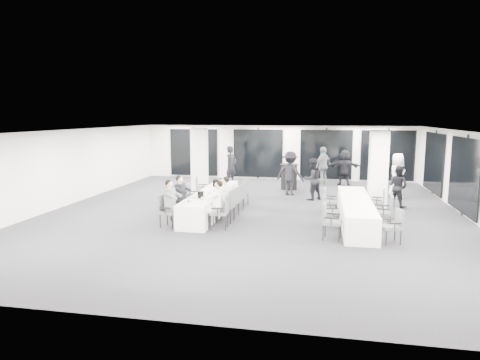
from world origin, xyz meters
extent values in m
cube|color=#242429|center=(0.00, 0.00, -0.01)|extent=(14.00, 16.00, 0.02)
cube|color=white|center=(0.00, 0.00, 2.81)|extent=(14.00, 16.00, 0.02)
cube|color=silver|center=(-7.01, 0.00, 1.40)|extent=(0.02, 16.00, 2.80)
cube|color=silver|center=(7.01, 0.00, 1.40)|extent=(0.02, 16.00, 2.80)
cube|color=silver|center=(0.00, 8.01, 1.40)|extent=(14.00, 0.02, 2.80)
cube|color=silver|center=(0.00, -8.01, 1.40)|extent=(14.00, 0.02, 2.80)
cube|color=black|center=(0.00, 7.94, 1.35)|extent=(13.60, 0.06, 2.50)
cube|color=black|center=(6.94, 1.00, 1.35)|extent=(0.06, 14.00, 2.50)
cube|color=white|center=(-2.80, 3.20, 1.40)|extent=(0.60, 0.60, 2.80)
cube|color=white|center=(4.20, 1.00, 1.40)|extent=(0.60, 0.60, 2.80)
cube|color=white|center=(-1.39, -0.29, 0.38)|extent=(0.90, 5.00, 0.75)
cube|color=white|center=(3.36, -0.81, 0.38)|extent=(0.90, 5.00, 0.75)
cylinder|color=black|center=(0.86, 5.03, 0.57)|extent=(0.72, 0.72, 1.13)
cylinder|color=black|center=(0.86, 5.03, 1.13)|extent=(0.83, 0.83, 0.02)
cube|color=#4B4E53|center=(-2.14, -2.32, 0.46)|extent=(0.55, 0.57, 0.08)
cube|color=#4B4E53|center=(-2.37, -2.28, 0.74)|extent=(0.14, 0.48, 0.47)
cylinder|color=black|center=(-2.31, -2.08, 0.21)|extent=(0.04, 0.04, 0.42)
cylinder|color=black|center=(-2.38, -2.49, 0.21)|extent=(0.04, 0.04, 0.42)
cylinder|color=black|center=(-1.90, -2.15, 0.21)|extent=(0.04, 0.04, 0.42)
cylinder|color=black|center=(-1.98, -2.56, 0.21)|extent=(0.04, 0.04, 0.42)
cube|color=black|center=(-2.10, -2.07, 0.64)|extent=(0.35, 0.10, 0.04)
cube|color=black|center=(-2.19, -2.57, 0.64)|extent=(0.35, 0.10, 0.04)
cube|color=#4B4E53|center=(-2.14, -1.38, 0.49)|extent=(0.53, 0.55, 0.09)
cube|color=#4B4E53|center=(-2.38, -1.37, 0.79)|extent=(0.09, 0.51, 0.50)
cylinder|color=black|center=(-2.35, -1.15, 0.22)|extent=(0.04, 0.04, 0.45)
cylinder|color=black|center=(-2.37, -1.59, 0.22)|extent=(0.04, 0.04, 0.45)
cylinder|color=black|center=(-1.91, -1.17, 0.22)|extent=(0.04, 0.04, 0.45)
cylinder|color=black|center=(-1.93, -1.61, 0.22)|extent=(0.04, 0.04, 0.45)
cube|color=black|center=(-2.13, -1.11, 0.68)|extent=(0.37, 0.06, 0.04)
cube|color=black|center=(-2.15, -1.65, 0.68)|extent=(0.37, 0.06, 0.04)
cube|color=#4B4E53|center=(-2.14, -0.68, 0.44)|extent=(0.47, 0.49, 0.08)
cube|color=#4B4E53|center=(-2.36, -0.67, 0.70)|extent=(0.08, 0.45, 0.45)
cylinder|color=black|center=(-2.33, -0.48, 0.20)|extent=(0.04, 0.04, 0.40)
cylinder|color=black|center=(-2.35, -0.87, 0.20)|extent=(0.04, 0.04, 0.40)
cylinder|color=black|center=(-1.94, -0.50, 0.20)|extent=(0.04, 0.04, 0.40)
cylinder|color=black|center=(-1.96, -0.89, 0.20)|extent=(0.04, 0.04, 0.40)
cube|color=black|center=(-2.13, -0.44, 0.60)|extent=(0.33, 0.06, 0.04)
cube|color=black|center=(-2.16, -0.92, 0.60)|extent=(0.33, 0.06, 0.04)
cube|color=#4B4E53|center=(-2.14, 0.17, 0.44)|extent=(0.52, 0.54, 0.08)
cube|color=#4B4E53|center=(-2.35, 0.13, 0.70)|extent=(0.13, 0.45, 0.45)
cylinder|color=black|center=(-2.37, 0.32, 0.20)|extent=(0.03, 0.03, 0.40)
cylinder|color=black|center=(-2.30, -0.06, 0.20)|extent=(0.03, 0.03, 0.40)
cylinder|color=black|center=(-1.99, 0.39, 0.20)|extent=(0.03, 0.03, 0.40)
cylinder|color=black|center=(-1.92, 0.01, 0.20)|extent=(0.03, 0.03, 0.40)
cube|color=black|center=(-2.18, 0.41, 0.60)|extent=(0.33, 0.10, 0.04)
cube|color=black|center=(-2.10, -0.07, 0.60)|extent=(0.33, 0.10, 0.04)
cube|color=#4B4E53|center=(-2.14, 1.34, 0.48)|extent=(0.60, 0.62, 0.08)
cube|color=#4B4E53|center=(-2.37, 1.28, 0.76)|extent=(0.18, 0.49, 0.49)
cylinder|color=black|center=(-2.40, 1.49, 0.22)|extent=(0.04, 0.04, 0.43)
cylinder|color=black|center=(-2.29, 1.08, 0.22)|extent=(0.04, 0.04, 0.43)
cylinder|color=black|center=(-1.99, 1.60, 0.22)|extent=(0.04, 0.04, 0.43)
cylinder|color=black|center=(-1.88, 1.19, 0.22)|extent=(0.04, 0.04, 0.43)
cube|color=black|center=(-2.21, 1.60, 0.66)|extent=(0.36, 0.13, 0.04)
cube|color=black|center=(-2.08, 1.08, 0.66)|extent=(0.36, 0.13, 0.04)
cube|color=#4B4E53|center=(-0.64, -2.23, 0.49)|extent=(0.53, 0.55, 0.09)
cube|color=#4B4E53|center=(-0.41, -2.21, 0.78)|extent=(0.10, 0.50, 0.50)
cylinder|color=black|center=(-0.41, -2.42, 0.22)|extent=(0.04, 0.04, 0.44)
cylinder|color=black|center=(-0.44, -1.99, 0.22)|extent=(0.04, 0.04, 0.44)
cylinder|color=black|center=(-0.84, -2.46, 0.22)|extent=(0.04, 0.04, 0.44)
cylinder|color=black|center=(-0.87, -2.03, 0.22)|extent=(0.04, 0.04, 0.44)
cube|color=black|center=(-0.62, -2.49, 0.67)|extent=(0.37, 0.07, 0.04)
cube|color=black|center=(-0.66, -1.96, 0.67)|extent=(0.37, 0.07, 0.04)
cube|color=#4B4E53|center=(-0.64, -1.36, 0.49)|extent=(0.52, 0.54, 0.09)
cube|color=#4B4E53|center=(-0.40, -1.37, 0.78)|extent=(0.09, 0.50, 0.50)
cylinder|color=black|center=(-0.44, -1.58, 0.22)|extent=(0.04, 0.04, 0.44)
cylinder|color=black|center=(-0.41, -1.15, 0.22)|extent=(0.04, 0.04, 0.44)
cylinder|color=black|center=(-0.87, -1.56, 0.22)|extent=(0.04, 0.04, 0.44)
cylinder|color=black|center=(-0.85, -1.13, 0.22)|extent=(0.04, 0.04, 0.44)
cube|color=black|center=(-0.66, -1.63, 0.67)|extent=(0.37, 0.06, 0.04)
cube|color=black|center=(-0.63, -1.09, 0.67)|extent=(0.37, 0.06, 0.04)
cube|color=#4B4E53|center=(-0.64, -0.58, 0.47)|extent=(0.54, 0.56, 0.08)
cube|color=#4B4E53|center=(-0.42, -0.62, 0.74)|extent=(0.13, 0.48, 0.48)
cylinder|color=black|center=(-0.47, -0.82, 0.21)|extent=(0.04, 0.04, 0.42)
cylinder|color=black|center=(-0.41, -0.41, 0.21)|extent=(0.04, 0.04, 0.42)
cylinder|color=black|center=(-0.88, -0.76, 0.21)|extent=(0.04, 0.04, 0.42)
cylinder|color=black|center=(-0.82, -0.35, 0.21)|extent=(0.04, 0.04, 0.42)
cube|color=black|center=(-0.68, -0.84, 0.64)|extent=(0.35, 0.09, 0.04)
cube|color=black|center=(-0.60, -0.33, 0.64)|extent=(0.35, 0.09, 0.04)
cube|color=#4B4E53|center=(-0.64, 0.23, 0.44)|extent=(0.55, 0.57, 0.08)
cube|color=#4B4E53|center=(-0.43, 0.18, 0.71)|extent=(0.16, 0.46, 0.45)
cylinder|color=black|center=(-0.50, -0.01, 0.20)|extent=(0.04, 0.04, 0.40)
cylinder|color=black|center=(-0.40, 0.37, 0.20)|extent=(0.04, 0.04, 0.40)
cylinder|color=black|center=(-0.88, 0.08, 0.20)|extent=(0.04, 0.04, 0.40)
cylinder|color=black|center=(-0.79, 0.47, 0.20)|extent=(0.04, 0.04, 0.40)
cube|color=black|center=(-0.70, -0.01, 0.61)|extent=(0.34, 0.12, 0.04)
cube|color=black|center=(-0.59, 0.47, 0.61)|extent=(0.34, 0.12, 0.04)
cube|color=#4B4E53|center=(-0.64, 1.18, 0.48)|extent=(0.58, 0.59, 0.08)
cube|color=#4B4E53|center=(-0.41, 1.13, 0.76)|extent=(0.16, 0.49, 0.49)
cylinder|color=black|center=(-0.48, 0.93, 0.22)|extent=(0.04, 0.04, 0.43)
cylinder|color=black|center=(-0.39, 1.34, 0.22)|extent=(0.04, 0.04, 0.43)
cylinder|color=black|center=(-0.89, 1.01, 0.22)|extent=(0.04, 0.04, 0.43)
cylinder|color=black|center=(-0.81, 1.43, 0.22)|extent=(0.04, 0.04, 0.43)
cube|color=black|center=(-0.70, 0.92, 0.65)|extent=(0.36, 0.11, 0.04)
cube|color=black|center=(-0.59, 1.44, 0.65)|extent=(0.36, 0.11, 0.04)
cube|color=#4B4E53|center=(2.61, -2.72, 0.47)|extent=(0.55, 0.56, 0.08)
cube|color=#4B4E53|center=(2.39, -2.69, 0.75)|extent=(0.13, 0.48, 0.48)
cylinder|color=black|center=(2.44, -2.48, 0.21)|extent=(0.04, 0.04, 0.43)
cylinder|color=black|center=(2.38, -2.89, 0.21)|extent=(0.04, 0.04, 0.43)
cylinder|color=black|center=(2.85, -2.54, 0.21)|extent=(0.04, 0.04, 0.43)
cylinder|color=black|center=(2.79, -2.96, 0.21)|extent=(0.04, 0.04, 0.43)
cube|color=black|center=(2.65, -2.46, 0.65)|extent=(0.36, 0.09, 0.04)
cube|color=black|center=(2.58, -2.98, 0.65)|extent=(0.36, 0.09, 0.04)
cube|color=#4B4E53|center=(2.61, -1.41, 0.45)|extent=(0.51, 0.53, 0.08)
cube|color=#4B4E53|center=(2.39, -1.43, 0.72)|extent=(0.11, 0.46, 0.46)
cylinder|color=black|center=(2.39, -1.23, 0.21)|extent=(0.04, 0.04, 0.41)
cylinder|color=black|center=(2.44, -1.63, 0.21)|extent=(0.04, 0.04, 0.41)
cylinder|color=black|center=(2.79, -1.18, 0.21)|extent=(0.04, 0.04, 0.41)
cylinder|color=black|center=(2.84, -1.58, 0.21)|extent=(0.04, 0.04, 0.41)
cube|color=black|center=(2.58, -1.16, 0.62)|extent=(0.34, 0.08, 0.04)
cube|color=black|center=(2.64, -1.65, 0.62)|extent=(0.34, 0.08, 0.04)
cube|color=#4B4E53|center=(2.61, 0.18, 0.44)|extent=(0.51, 0.53, 0.08)
cube|color=#4B4E53|center=(2.40, 0.21, 0.70)|extent=(0.12, 0.45, 0.45)
cylinder|color=black|center=(2.45, 0.40, 0.20)|extent=(0.03, 0.03, 0.40)
cylinder|color=black|center=(2.39, 0.02, 0.20)|extent=(0.03, 0.03, 0.40)
cylinder|color=black|center=(2.83, 0.34, 0.20)|extent=(0.03, 0.03, 0.40)
cylinder|color=black|center=(2.78, -0.04, 0.20)|extent=(0.03, 0.03, 0.40)
cube|color=black|center=(2.65, 0.42, 0.60)|extent=(0.33, 0.09, 0.04)
cube|color=black|center=(2.58, -0.06, 0.60)|extent=(0.33, 0.09, 0.04)
cube|color=#4B4E53|center=(4.11, -2.78, 0.43)|extent=(0.53, 0.54, 0.08)
cube|color=#4B4E53|center=(4.32, -2.74, 0.68)|extent=(0.15, 0.44, 0.44)
cylinder|color=black|center=(4.34, -2.93, 0.19)|extent=(0.03, 0.03, 0.39)
cylinder|color=black|center=(4.26, -2.56, 0.19)|extent=(0.03, 0.03, 0.39)
cylinder|color=black|center=(3.97, -3.01, 0.19)|extent=(0.03, 0.03, 0.39)
cylinder|color=black|center=(3.89, -2.64, 0.19)|extent=(0.03, 0.03, 0.39)
cube|color=black|center=(4.17, -3.02, 0.59)|extent=(0.32, 0.11, 0.04)
cube|color=black|center=(4.06, -2.55, 0.59)|extent=(0.32, 0.11, 0.04)
cube|color=#4B4E53|center=(4.11, -1.29, 0.47)|extent=(0.53, 0.55, 0.08)
cube|color=#4B4E53|center=(4.34, -1.32, 0.74)|extent=(0.11, 0.48, 0.48)
cylinder|color=black|center=(4.30, -1.52, 0.21)|extent=(0.04, 0.04, 0.42)
cylinder|color=black|center=(4.34, -1.11, 0.21)|extent=(0.04, 0.04, 0.42)
cylinder|color=black|center=(3.88, -1.47, 0.21)|extent=(0.04, 0.04, 0.42)
cylinder|color=black|center=(3.93, -1.06, 0.21)|extent=(0.04, 0.04, 0.42)
cube|color=black|center=(4.08, -1.55, 0.64)|extent=(0.35, 0.08, 0.04)
cube|color=black|center=(4.14, -1.03, 0.64)|extent=(0.35, 0.08, 0.04)
cube|color=#4B4E53|center=(4.11, 0.26, 0.43)|extent=(0.51, 0.53, 0.08)
cube|color=#4B4E53|center=(4.32, 0.23, 0.70)|extent=(0.12, 0.45, 0.44)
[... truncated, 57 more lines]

